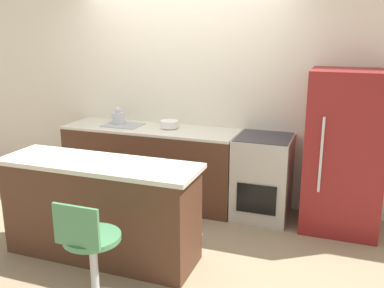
{
  "coord_description": "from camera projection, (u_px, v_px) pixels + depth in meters",
  "views": [
    {
      "loc": [
        1.81,
        -4.09,
        2.03
      ],
      "look_at": [
        0.45,
        -0.35,
        0.95
      ],
      "focal_mm": 40.0,
      "sensor_mm": 36.0,
      "label": 1
    }
  ],
  "objects": [
    {
      "name": "ground_plane",
      "position": [
        165.0,
        214.0,
        4.84
      ],
      "size": [
        14.0,
        14.0,
        0.0
      ],
      "primitive_type": "plane",
      "color": "#998466"
    },
    {
      "name": "wall_back",
      "position": [
        185.0,
        91.0,
        5.1
      ],
      "size": [
        8.0,
        0.06,
        2.6
      ],
      "color": "silver",
      "rests_on": "ground_plane"
    },
    {
      "name": "back_counter",
      "position": [
        151.0,
        164.0,
        5.12
      ],
      "size": [
        2.07,
        0.62,
        0.91
      ],
      "color": "#4C2D1E",
      "rests_on": "ground_plane"
    },
    {
      "name": "kitchen_island",
      "position": [
        101.0,
        209.0,
        3.84
      ],
      "size": [
        1.82,
        0.57,
        0.9
      ],
      "color": "#4C2D1E",
      "rests_on": "ground_plane"
    },
    {
      "name": "oven_range",
      "position": [
        263.0,
        177.0,
        4.67
      ],
      "size": [
        0.59,
        0.63,
        0.91
      ],
      "color": "#B7B2A8",
      "rests_on": "ground_plane"
    },
    {
      "name": "refrigerator",
      "position": [
        344.0,
        152.0,
        4.3
      ],
      "size": [
        0.75,
        0.67,
        1.65
      ],
      "color": "maroon",
      "rests_on": "ground_plane"
    },
    {
      "name": "stool_chair",
      "position": [
        91.0,
        256.0,
        3.12
      ],
      "size": [
        0.42,
        0.42,
        0.88
      ],
      "color": "#B7B7BC",
      "rests_on": "ground_plane"
    },
    {
      "name": "kettle",
      "position": [
        118.0,
        117.0,
        5.17
      ],
      "size": [
        0.15,
        0.15,
        0.21
      ],
      "color": "silver",
      "rests_on": "back_counter"
    },
    {
      "name": "mixing_bowl",
      "position": [
        169.0,
        124.0,
        4.96
      ],
      "size": [
        0.21,
        0.21,
        0.08
      ],
      "color": "white",
      "rests_on": "back_counter"
    }
  ]
}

